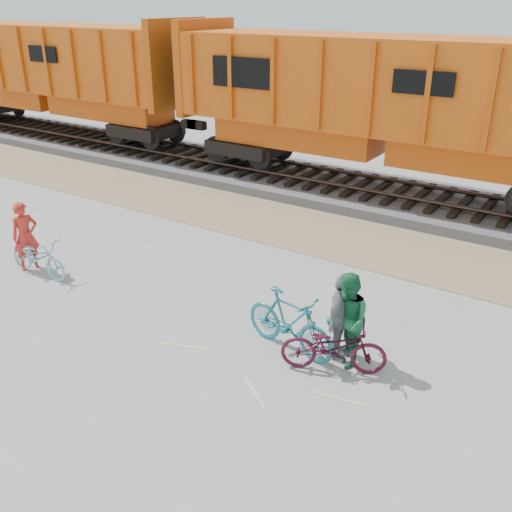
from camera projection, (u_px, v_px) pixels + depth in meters
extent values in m
plane|color=#9E9E99|center=(254.00, 343.00, 10.50)|extent=(120.00, 120.00, 0.00)
cube|color=#987F5E|center=(373.00, 245.00, 14.67)|extent=(120.00, 3.00, 0.02)
cube|color=slate|center=(419.00, 203.00, 17.27)|extent=(120.00, 4.00, 0.30)
cube|color=black|center=(243.00, 164.00, 20.46)|extent=(0.22, 2.60, 0.12)
cube|color=black|center=(420.00, 196.00, 17.19)|extent=(0.22, 2.60, 0.12)
cylinder|color=#382821|center=(412.00, 199.00, 16.59)|extent=(120.00, 0.12, 0.12)
cylinder|color=#382821|center=(428.00, 186.00, 17.68)|extent=(120.00, 0.12, 0.12)
cube|color=black|center=(62.00, 119.00, 25.10)|extent=(11.20, 2.20, 0.80)
cube|color=#D6590F|center=(59.00, 100.00, 24.75)|extent=(11.76, 1.65, 0.90)
cube|color=#D6590F|center=(54.00, 57.00, 24.03)|extent=(14.00, 3.00, 2.60)
cube|color=#B94A0B|center=(177.00, 64.00, 20.54)|extent=(0.30, 3.06, 3.10)
cube|color=black|center=(384.00, 171.00, 17.55)|extent=(11.20, 2.20, 0.80)
cube|color=#D6590F|center=(387.00, 144.00, 17.20)|extent=(11.76, 1.65, 0.90)
cube|color=#D6590F|center=(392.00, 84.00, 16.48)|extent=(14.00, 3.00, 2.60)
cube|color=#B94A0B|center=(206.00, 66.00, 19.89)|extent=(0.30, 3.06, 3.10)
cube|color=black|center=(242.00, 73.00, 17.31)|extent=(2.20, 0.04, 0.90)
imported|color=#85C4DC|center=(38.00, 257.00, 12.91)|extent=(1.73, 0.66, 0.89)
imported|color=#18717A|center=(289.00, 322.00, 10.07)|extent=(1.97, 0.83, 1.15)
imported|color=#450F22|center=(334.00, 347.00, 9.55)|extent=(1.87, 1.31, 0.93)
imported|color=red|center=(25.00, 236.00, 13.09)|extent=(0.58, 0.69, 1.62)
imported|color=#1C693A|center=(347.00, 320.00, 9.61)|extent=(1.02, 1.03, 1.68)
imported|color=gray|center=(340.00, 318.00, 9.77)|extent=(0.49, 0.97, 1.59)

